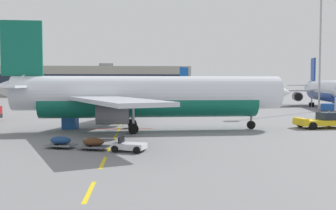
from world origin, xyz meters
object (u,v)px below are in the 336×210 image
Objects in this scene: pushback_tug at (323,121)px; apron_light_mast_far at (320,35)px; uld_cargo_container at (70,122)px; baggage_train at (94,143)px; airliner_far_right at (325,90)px; airliner_far_center at (207,90)px; airliner_foreground at (145,96)px.

apron_light_mast_far is (12.15, 26.89, 13.71)m from pushback_tug.
baggage_train is at bearing -73.14° from uld_cargo_container.
pushback_tug is at bearing -114.31° from apron_light_mast_far.
airliner_far_right is at bearing 59.68° from apron_light_mast_far.
airliner_far_center is 2.94× the size of baggage_train.
pushback_tug is at bearing 27.86° from baggage_train.
airliner_far_right is (40.26, 39.37, -0.15)m from airliner_foreground.
airliner_foreground is at bearing -177.34° from pushback_tug.
airliner_far_right is at bearing 49.38° from baggage_train.
airliner_foreground is 4.05× the size of baggage_train.
airliner_foreground is 44.90m from apron_light_mast_far.
apron_light_mast_far is (12.45, -54.03, 11.29)m from airliner_far_center.
airliner_foreground is 1.49× the size of apron_light_mast_far.
airliner_far_center is 97.90m from baggage_train.
apron_light_mast_far is (37.86, 40.47, 14.08)m from baggage_train.
pushback_tug is 0.27× the size of apron_light_mast_far.
airliner_far_right reaches higher than airliner_far_center.
airliner_far_right is at bearing 63.82° from pushback_tug.
pushback_tug is (21.40, 1.00, -3.05)m from airliner_foreground.
baggage_train is (-25.41, -94.51, -2.80)m from airliner_far_center.
airliner_far_center is 1.08× the size of apron_light_mast_far.
airliner_far_right is 68.54m from baggage_train.
airliner_far_right is 61.59m from uld_cargo_container.
airliner_far_right is at bearing 37.07° from uld_cargo_container.
pushback_tug reaches higher than baggage_train.
airliner_foreground reaches higher than uld_cargo_container.
apron_light_mast_far is (42.37, 25.59, 13.81)m from uld_cargo_container.
apron_light_mast_far reaches higher than uld_cargo_container.
airliner_far_center is 13.96× the size of uld_cargo_container.
apron_light_mast_far is at bearing 39.73° from airliner_foreground.
uld_cargo_container is at bearing 177.54° from pushback_tug.
pushback_tug is 29.08m from baggage_train.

